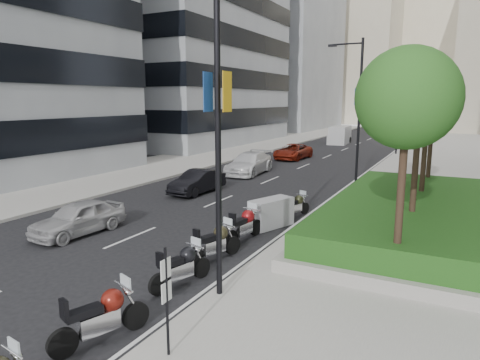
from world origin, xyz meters
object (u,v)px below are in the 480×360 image
Objects in this scene: car_c at (249,163)px; car_d at (293,152)px; motorcycle_2 at (182,266)px; motorcycle_4 at (244,225)px; lamp_post_1 at (357,106)px; car_b at (197,182)px; motorcycle_5 at (271,213)px; lamp_post_0 at (213,113)px; car_a at (78,218)px; motorcycle_1 at (103,316)px; parking_sign at (167,296)px; delivery_van at (340,136)px; motorcycle_6 at (296,206)px; lamp_post_2 at (397,104)px; motorcycle_3 at (215,242)px.

car_d is at bearing 86.21° from car_c.
motorcycle_4 reaches higher than motorcycle_2.
car_b is (-7.79, -5.80, -4.39)m from lamp_post_1.
motorcycle_5 reaches higher than motorcycle_2.
car_a is at bearing 163.09° from lamp_post_0.
motorcycle_1 is 31.60m from car_d.
parking_sign is at bearing -134.95° from motorcycle_2.
motorcycle_1 is 0.42× the size of car_c.
car_d reaches higher than motorcycle_1.
car_b reaches higher than motorcycle_5.
parking_sign is at bearing -67.81° from motorcycle_1.
car_a is at bearing -94.27° from delivery_van.
motorcycle_6 is 9.58m from car_a.
car_d is (-8.64, 30.75, -0.76)m from parking_sign.
car_b is at bearing -108.12° from lamp_post_2.
lamp_post_1 is at bearing -14.80° from car_c.
motorcycle_3 is 0.95× the size of motorcycle_4.
motorcycle_5 is (-1.89, 9.85, -0.83)m from parking_sign.
motorcycle_4 is 0.58× the size of car_b.
lamp_post_0 reaches higher than car_d.
lamp_post_2 is at bearing 90.00° from lamp_post_0.
lamp_post_2 is 25.43m from car_b.
lamp_post_0 is 4.07× the size of motorcycle_5.
car_a reaches higher than motorcycle_6.
car_d is (-0.19, 16.55, 0.02)m from car_b.
delivery_van is (-7.76, 43.88, -4.04)m from lamp_post_0.
motorcycle_2 is 0.94× the size of motorcycle_4.
lamp_post_1 and lamp_post_2 have the same top height.
car_d is (0.06, 9.13, -0.09)m from car_c.
car_a is (-6.98, -6.55, 0.15)m from motorcycle_6.
car_c reaches higher than motorcycle_4.
lamp_post_0 is at bearing -90.00° from lamp_post_1.
lamp_post_2 is at bearing 44.64° from car_d.
lamp_post_2 is 33.83m from car_a.
motorcycle_3 is 0.45× the size of car_d.
lamp_post_2 is 4.03× the size of motorcycle_2.
car_d is at bearing 106.05° from lamp_post_0.
lamp_post_1 is (0.00, 17.00, 0.00)m from lamp_post_0.
motorcycle_2 is at bearing -85.66° from delivery_van.
car_c is 1.08× the size of car_d.
motorcycle_5 is 1.14× the size of motorcycle_6.
motorcycle_4 is 9.08m from car_b.
lamp_post_2 is at bearing 17.75° from motorcycle_1.
car_a reaches higher than motorcycle_4.
delivery_van is (-6.53, 43.67, 0.42)m from motorcycle_2.
motorcycle_4 is (-1.44, 4.70, -4.43)m from lamp_post_0.
car_c reaches higher than motorcycle_2.
motorcycle_2 is (-0.15, 3.29, -0.03)m from motorcycle_1.
lamp_post_2 reaches higher than car_d.
motorcycle_5 is (0.20, 2.15, -0.01)m from motorcycle_4.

